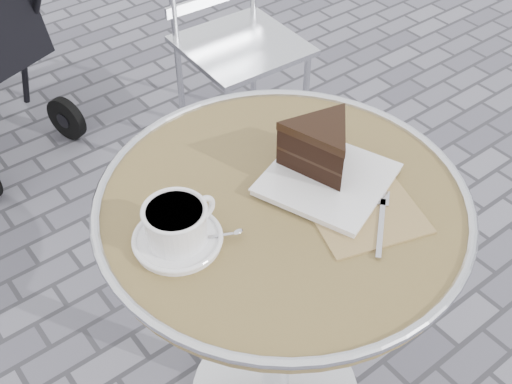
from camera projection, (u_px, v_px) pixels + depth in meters
cafe_table at (281, 257)px, 1.32m from camera, size 0.72×0.72×0.74m
cappuccino_set at (177, 227)px, 1.11m from camera, size 0.17×0.16×0.08m
cake_plate_set at (323, 154)px, 1.22m from camera, size 0.28×0.36×0.12m
bistro_chair at (226, 12)px, 2.17m from camera, size 0.40×0.40×0.85m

